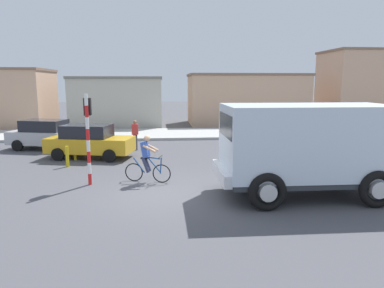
% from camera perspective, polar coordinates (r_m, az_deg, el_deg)
% --- Properties ---
extents(ground_plane, '(120.00, 120.00, 0.00)m').
position_cam_1_polar(ground_plane, '(11.75, -4.18, -7.91)').
color(ground_plane, '#4C4C51').
extents(sidewalk_far, '(80.00, 5.00, 0.16)m').
position_cam_1_polar(sidewalk_far, '(24.92, -4.67, 1.65)').
color(sidewalk_far, '#ADADA8').
rests_on(sidewalk_far, ground).
extents(truck_foreground, '(5.43, 2.88, 2.90)m').
position_cam_1_polar(truck_foreground, '(11.69, 17.83, -0.04)').
color(truck_foreground, silver).
rests_on(truck_foreground, ground).
extents(cyclist, '(1.68, 0.63, 1.72)m').
position_cam_1_polar(cyclist, '(12.94, -7.22, -2.37)').
color(cyclist, black).
rests_on(cyclist, ground).
extents(traffic_light_pole, '(0.24, 0.43, 3.20)m').
position_cam_1_polar(traffic_light_pole, '(12.90, -16.36, 2.70)').
color(traffic_light_pole, red).
rests_on(traffic_light_pole, ground).
extents(car_red_near, '(4.27, 2.52, 1.60)m').
position_cam_1_polar(car_red_near, '(17.76, -16.09, 0.45)').
color(car_red_near, gold).
rests_on(car_red_near, ground).
extents(car_white_mid, '(4.30, 2.65, 1.60)m').
position_cam_1_polar(car_white_mid, '(20.92, -22.27, 1.45)').
color(car_white_mid, '#B7B7BC').
rests_on(car_white_mid, ground).
extents(pedestrian_near_kerb, '(0.34, 0.22, 1.62)m').
position_cam_1_polar(pedestrian_near_kerb, '(19.29, -9.11, 1.51)').
color(pedestrian_near_kerb, '#2D334C').
rests_on(pedestrian_near_kerb, ground).
extents(bollard_near, '(0.14, 0.14, 0.90)m').
position_cam_1_polar(bollard_near, '(16.20, -19.37, -1.89)').
color(bollard_near, gold).
rests_on(bollard_near, ground).
extents(bollard_far, '(0.14, 0.14, 0.90)m').
position_cam_1_polar(bollard_far, '(17.54, -18.26, -0.98)').
color(bollard_far, gold).
rests_on(bollard_far, ground).
extents(building_corner_left, '(7.32, 5.64, 4.73)m').
position_cam_1_polar(building_corner_left, '(32.98, -27.97, 6.51)').
color(building_corner_left, tan).
rests_on(building_corner_left, ground).
extents(building_mid_block, '(7.30, 8.11, 4.08)m').
position_cam_1_polar(building_mid_block, '(31.83, -11.44, 6.78)').
color(building_mid_block, '#B2AD9E').
rests_on(building_mid_block, ground).
extents(building_corner_right, '(10.22, 5.28, 4.38)m').
position_cam_1_polar(building_corner_right, '(32.16, 8.67, 7.16)').
color(building_corner_right, tan).
rests_on(building_corner_right, ground).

